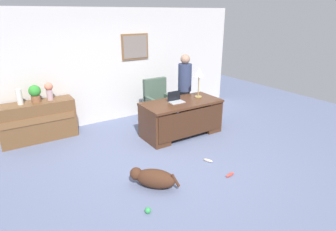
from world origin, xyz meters
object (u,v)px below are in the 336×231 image
Objects in this scene: person_standing at (185,88)px; laptop at (176,99)px; desk_lamp at (199,74)px; potted_plant at (35,93)px; armchair at (158,104)px; vase_empty at (19,97)px; desk at (182,117)px; dog_toy_plush at (208,160)px; dog_toy_ball at (148,210)px; dog_lying at (153,178)px; dog_toy_bone at (230,175)px; vase_with_flowers at (49,90)px; credenza at (38,121)px.

laptop is at bearing -139.34° from person_standing.
desk_lamp is 1.85× the size of potted_plant.
armchair is 3.44× the size of vase_empty.
dog_toy_plush is (-0.30, -1.27, -0.39)m from desk.
laptop is 1.71× the size of dog_toy_plush.
vase_empty is at bearing 134.75° from dog_toy_plush.
dog_lying is at bearing 53.40° from dog_toy_ball.
desk_lamp is at bearing 67.17° from dog_toy_bone.
person_standing is 19.37× the size of dog_toy_ball.
person_standing is at bearing -15.76° from vase_with_flowers.
desk_lamp is 3.22m from vase_with_flowers.
desk_lamp reaches higher than credenza.
dog_toy_ball is (-1.86, -2.85, -0.44)m from armchair.
dog_toy_plush is at bearing -45.25° from vase_empty.
desk is at bearing -27.75° from credenza.
armchair is 2.86× the size of vase_with_flowers.
dog_lying is 3.58× the size of dog_toy_bone.
person_standing is 8.87× the size of dog_toy_bone.
dog_toy_bone is (2.38, -3.28, -1.01)m from potted_plant.
credenza is at bearing 169.49° from armchair.
credenza reaches higher than dog_lying.
person_standing is 2.48× the size of dog_lying.
dog_toy_ball reaches higher than dog_toy_bone.
dog_toy_plush is (2.68, -2.70, -0.97)m from vase_empty.
desk_lamp is at bearing -89.06° from person_standing.
credenza is 3.99× the size of vase_with_flowers.
desk_lamp is at bearing 39.68° from dog_toy_ball.
person_standing is (0.50, 0.61, 0.45)m from desk.
dog_toy_bone is at bearing -108.19° from person_standing.
potted_plant is (-0.28, 0.00, -0.02)m from vase_with_flowers.
laptop is at bearing 149.25° from desk.
armchair is at bearing 92.82° from desk.
credenza is 2.23× the size of dog_lying.
potted_plant is (-1.15, 2.85, 0.88)m from dog_lying.
dog_lying is 1.25m from dog_toy_plush.
credenza is at bearing 152.40° from laptop.
armchair is (2.67, -0.50, 0.06)m from credenza.
credenza is 2.27× the size of desk_lamp.
potted_plant is at bearing 169.34° from armchair.
person_standing reaches higher than dog_lying.
desk is 1.61× the size of armchair.
laptop is 2.91m from potted_plant.
dog_toy_ball is 0.46× the size of dog_toy_bone.
desk_lamp is at bearing 10.27° from desk.
vase_with_flowers is at bearing 107.01° from dog_lying.
vase_with_flowers is 1.05× the size of potted_plant.
person_standing is at bearing -30.62° from armchair.
laptop reaches higher than dog_toy_plush.
armchair is at bearing 123.48° from desk_lamp.
dog_toy_bone is at bearing -99.36° from desk.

